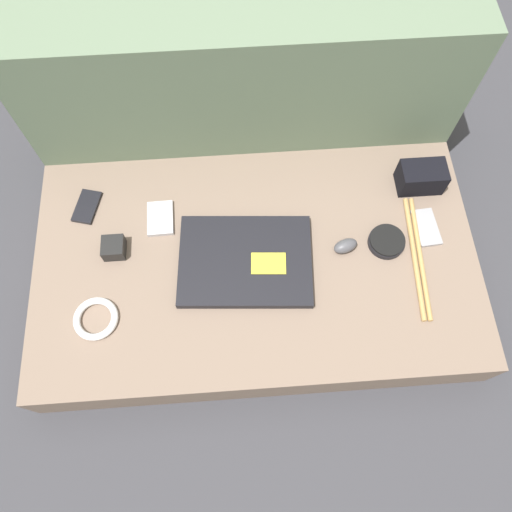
{
  "coord_description": "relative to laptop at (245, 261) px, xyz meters",
  "views": [
    {
      "loc": [
        -0.04,
        -0.53,
        1.36
      ],
      "look_at": [
        0.0,
        0.0,
        0.16
      ],
      "focal_mm": 35.0,
      "sensor_mm": 36.0,
      "label": 1
    }
  ],
  "objects": [
    {
      "name": "camera_pouch",
      "position": [
        0.5,
        0.21,
        0.03
      ],
      "size": [
        0.13,
        0.08,
        0.08
      ],
      "color": "black",
      "rests_on": "couch_seat"
    },
    {
      "name": "phone_small",
      "position": [
        -0.23,
        0.15,
        -0.01
      ],
      "size": [
        0.07,
        0.1,
        0.01
      ],
      "rotation": [
        0.0,
        0.0,
        0.02
      ],
      "color": "#B7B7BC",
      "rests_on": "couch_seat"
    },
    {
      "name": "couch_backrest",
      "position": [
        0.03,
        0.45,
        0.12
      ],
      "size": [
        1.18,
        0.2,
        0.54
      ],
      "color": "#60755B",
      "rests_on": "ground_plane"
    },
    {
      "name": "ground_plane",
      "position": [
        0.03,
        0.01,
        -0.15
      ],
      "size": [
        8.0,
        8.0,
        0.0
      ],
      "primitive_type": "plane",
      "color": "#38383D"
    },
    {
      "name": "charger_brick",
      "position": [
        -0.35,
        0.06,
        0.01
      ],
      "size": [
        0.06,
        0.06,
        0.04
      ],
      "color": "black",
      "rests_on": "couch_seat"
    },
    {
      "name": "speaker_puck",
      "position": [
        0.38,
        0.03,
        0.0
      ],
      "size": [
        0.1,
        0.1,
        0.02
      ],
      "color": "black",
      "rests_on": "couch_seat"
    },
    {
      "name": "computer_mouse",
      "position": [
        0.27,
        0.02,
        0.0
      ],
      "size": [
        0.07,
        0.06,
        0.03
      ],
      "rotation": [
        0.0,
        0.0,
        0.32
      ],
      "color": "#4C4C51",
      "rests_on": "couch_seat"
    },
    {
      "name": "phone_silver",
      "position": [
        0.5,
        0.07,
        -0.01
      ],
      "size": [
        0.07,
        0.12,
        0.01
      ],
      "rotation": [
        0.0,
        0.0,
        0.08
      ],
      "color": "#99999E",
      "rests_on": "couch_seat"
    },
    {
      "name": "cable_coil",
      "position": [
        -0.39,
        -0.13,
        -0.0
      ],
      "size": [
        0.11,
        0.11,
        0.02
      ],
      "color": "white",
      "rests_on": "couch_seat"
    },
    {
      "name": "couch_seat",
      "position": [
        0.03,
        0.01,
        -0.08
      ],
      "size": [
        1.18,
        0.68,
        0.14
      ],
      "color": "#7A6656",
      "rests_on": "ground_plane"
    },
    {
      "name": "laptop",
      "position": [
        0.0,
        0.0,
        0.0
      ],
      "size": [
        0.36,
        0.28,
        0.03
      ],
      "rotation": [
        0.0,
        0.0,
        -0.07
      ],
      "color": "black",
      "rests_on": "couch_seat"
    },
    {
      "name": "phone_black",
      "position": [
        -0.43,
        0.2,
        -0.01
      ],
      "size": [
        0.08,
        0.11,
        0.01
      ],
      "rotation": [
        0.0,
        0.0,
        -0.26
      ],
      "color": "black",
      "rests_on": "couch_seat"
    },
    {
      "name": "drumstick_pair",
      "position": [
        0.46,
        -0.02,
        -0.01
      ],
      "size": [
        0.05,
        0.35,
        0.01
      ],
      "rotation": [
        0.0,
        0.0,
        -0.06
      ],
      "color": "tan",
      "rests_on": "couch_seat"
    }
  ]
}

